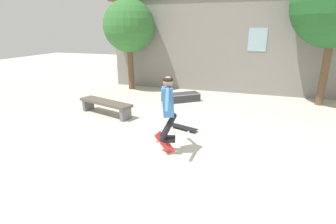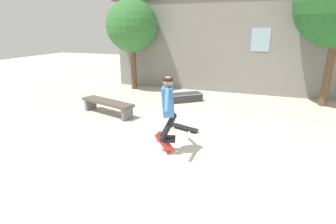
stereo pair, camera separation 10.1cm
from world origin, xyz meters
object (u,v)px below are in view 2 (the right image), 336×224
(tree_left, at_px, (132,26))
(skateboard_resting, at_px, (184,127))
(park_bench, at_px, (107,104))
(skater, at_px, (168,104))
(skateboard_flipping, at_px, (168,147))
(skate_ledge, at_px, (183,97))

(tree_left, height_order, skateboard_resting, tree_left)
(tree_left, xyz_separation_m, park_bench, (0.88, -3.65, -2.38))
(skater, relative_size, skateboard_flipping, 2.07)
(skateboard_flipping, bearing_deg, skateboard_resting, 92.53)
(tree_left, relative_size, park_bench, 1.89)
(skateboard_flipping, xyz_separation_m, skateboard_resting, (-0.04, 1.41, -0.04))
(skateboard_flipping, bearing_deg, skater, -62.09)
(skater, bearing_deg, skate_ledge, 85.54)
(tree_left, xyz_separation_m, skateboard_flipping, (3.59, -5.53, -2.60))
(skate_ledge, bearing_deg, tree_left, 114.99)
(park_bench, bearing_deg, tree_left, 120.46)
(tree_left, relative_size, skater, 2.71)
(park_bench, bearing_deg, skate_ledge, 68.08)
(skater, distance_m, skateboard_resting, 1.82)
(park_bench, height_order, skater, skater)
(skateboard_flipping, distance_m, skateboard_resting, 1.41)
(skate_ledge, distance_m, skateboard_flipping, 4.25)
(tree_left, bearing_deg, skateboard_flipping, -56.97)
(tree_left, xyz_separation_m, skateboard_resting, (3.55, -4.12, -2.64))
(skateboard_flipping, relative_size, skateboard_resting, 0.77)
(park_bench, distance_m, skateboard_flipping, 3.30)
(skate_ledge, distance_m, skater, 4.42)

